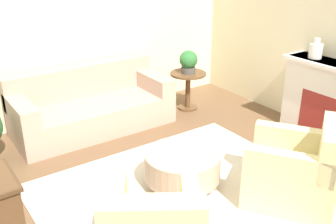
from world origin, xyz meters
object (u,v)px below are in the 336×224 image
(side_table, at_px, (188,84))
(vase_mantel_near, at_px, (316,50))
(ottoman_table, at_px, (182,165))
(couch, at_px, (92,108))
(armchair_right, at_px, (296,172))
(potted_plant_on_side_table, at_px, (188,61))

(side_table, xyz_separation_m, vase_mantel_near, (0.91, -1.60, 0.75))
(vase_mantel_near, bearing_deg, ottoman_table, -175.90)
(couch, xyz_separation_m, armchair_right, (0.94, -2.86, 0.05))
(armchair_right, distance_m, vase_mantel_near, 2.04)
(couch, height_order, ottoman_table, couch)
(side_table, height_order, vase_mantel_near, vase_mantel_near)
(ottoman_table, distance_m, potted_plant_on_side_table, 2.34)
(potted_plant_on_side_table, bearing_deg, ottoman_table, -128.98)
(potted_plant_on_side_table, bearing_deg, side_table, 0.00)
(armchair_right, height_order, ottoman_table, armchair_right)
(couch, height_order, armchair_right, armchair_right)
(ottoman_table, bearing_deg, armchair_right, -47.70)
(ottoman_table, relative_size, potted_plant_on_side_table, 2.29)
(couch, relative_size, armchair_right, 1.97)
(ottoman_table, distance_m, vase_mantel_near, 2.52)
(couch, height_order, vase_mantel_near, vase_mantel_near)
(side_table, bearing_deg, couch, 172.26)
(ottoman_table, bearing_deg, couch, 94.26)
(side_table, bearing_deg, vase_mantel_near, -60.39)
(ottoman_table, distance_m, side_table, 2.28)
(armchair_right, distance_m, ottoman_table, 1.18)
(side_table, relative_size, vase_mantel_near, 2.24)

